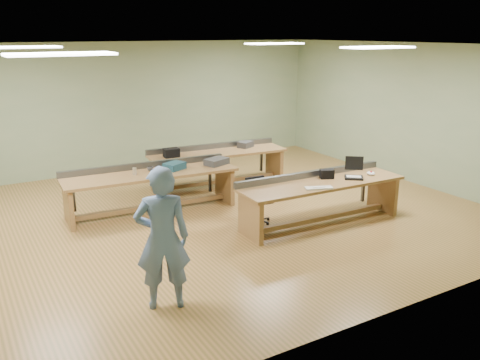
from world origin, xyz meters
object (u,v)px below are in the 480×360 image
at_px(task_chair, 258,206).
at_px(parts_bin_teal, 175,166).
at_px(workbench_front, 321,192).
at_px(person, 162,239).
at_px(laptop_base, 354,178).
at_px(camera_bag, 327,174).
at_px(workbench_mid, 151,182).
at_px(parts_bin_grey, 217,161).
at_px(workbench_back, 218,160).
at_px(mug, 150,169).
at_px(drinks_can, 135,171).

height_order(task_chair, parts_bin_teal, parts_bin_teal).
bearing_deg(workbench_front, person, -157.64).
relative_size(laptop_base, camera_bag, 1.34).
bearing_deg(workbench_mid, workbench_front, -37.81).
bearing_deg(parts_bin_grey, workbench_back, 61.32).
bearing_deg(workbench_mid, task_chair, -42.19).
bearing_deg(laptop_base, person, -125.35).
bearing_deg(camera_bag, parts_bin_grey, 148.86).
distance_m(workbench_back, person, 5.09).
bearing_deg(task_chair, workbench_front, -28.56).
distance_m(camera_bag, parts_bin_grey, 2.19).
xyz_separation_m(laptop_base, mug, (-2.90, 2.26, 0.03)).
bearing_deg(parts_bin_grey, mug, 171.19).
bearing_deg(workbench_back, mug, -151.86).
distance_m(workbench_front, drinks_can, 3.31).
height_order(laptop_base, drinks_can, drinks_can).
relative_size(workbench_back, drinks_can, 23.03).
distance_m(parts_bin_teal, drinks_can, 0.76).
distance_m(workbench_back, task_chair, 2.37).
bearing_deg(mug, workbench_front, -43.02).
relative_size(person, parts_bin_grey, 3.97).
height_order(person, mug, person).
xyz_separation_m(task_chair, mug, (-1.38, 1.54, 0.50)).
xyz_separation_m(laptop_base, drinks_can, (-3.22, 2.17, 0.05)).
bearing_deg(camera_bag, parts_bin_teal, 162.36).
distance_m(workbench_mid, workbench_back, 2.03).
distance_m(laptop_base, drinks_can, 3.89).
distance_m(mug, drinks_can, 0.34).
height_order(workbench_mid, person, person).
height_order(workbench_mid, workbench_back, same).
height_order(task_chair, parts_bin_grey, parts_bin_grey).
bearing_deg(camera_bag, mug, 166.07).
xyz_separation_m(parts_bin_teal, drinks_can, (-0.76, 0.02, 0.00)).
relative_size(person, parts_bin_teal, 4.81).
distance_m(person, laptop_base, 4.17).
height_order(laptop_base, mug, mug).
bearing_deg(drinks_can, person, -103.55).
relative_size(workbench_mid, laptop_base, 10.27).
xyz_separation_m(laptop_base, task_chair, (-1.51, 0.72, -0.48)).
bearing_deg(task_chair, person, -138.99).
bearing_deg(person, laptop_base, -145.45).
bearing_deg(person, workbench_mid, -89.19).
xyz_separation_m(workbench_mid, camera_bag, (2.53, -1.93, 0.27)).
bearing_deg(camera_bag, workbench_front, -127.38).
height_order(workbench_front, mug, workbench_front).
bearing_deg(person, workbench_front, -140.75).
bearing_deg(parts_bin_grey, camera_bag, -56.07).
height_order(parts_bin_teal, drinks_can, drinks_can).
bearing_deg(workbench_front, laptop_base, -10.39).
relative_size(parts_bin_grey, drinks_can, 3.40).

